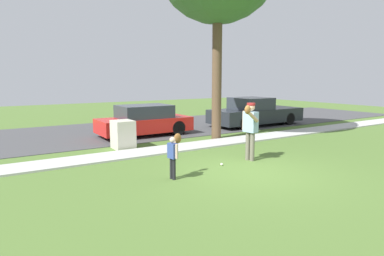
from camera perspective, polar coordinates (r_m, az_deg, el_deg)
name	(u,v)px	position (r m, az deg, el deg)	size (l,w,h in m)	color
ground_plane	(182,149)	(11.99, -1.70, -3.55)	(48.00, 48.00, 0.00)	#4C6B2D
sidewalk_strip	(181,147)	(12.07, -1.95, -3.33)	(36.00, 1.20, 0.06)	#B2B2AD
road_surface	(128,130)	(16.50, -10.87, -0.34)	(36.00, 6.80, 0.02)	#424244
person_adult	(250,125)	(10.24, 9.88, 0.50)	(0.69, 0.72, 1.77)	#6B6656
person_child	(174,151)	(8.36, -3.10, -3.88)	(0.47, 0.47, 1.11)	black
baseball	(222,164)	(9.76, 5.08, -6.18)	(0.07, 0.07, 0.07)	white
utility_cabinet	(123,135)	(12.20, -11.68, -1.10)	(0.69, 0.78, 1.01)	beige
parked_hatchback_red	(144,121)	(14.73, -8.12, 1.23)	(4.00, 1.75, 1.33)	red
parked_pickup_dark	(255,113)	(18.07, 10.68, 2.55)	(5.20, 1.95, 1.48)	#23282D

